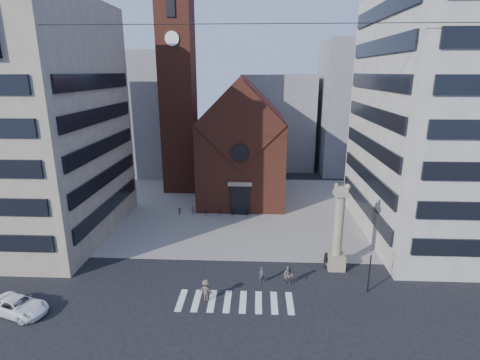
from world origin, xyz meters
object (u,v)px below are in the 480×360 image
at_px(lion_column, 338,236).
at_px(pedestrian_1, 288,276).
at_px(pedestrian_2, 325,260).
at_px(traffic_light, 370,268).
at_px(pedestrian_0, 262,275).
at_px(scooter_0, 180,210).
at_px(white_car, 18,306).

relative_size(lion_column, pedestrian_1, 4.59).
bearing_deg(pedestrian_2, traffic_light, -132.94).
height_order(traffic_light, pedestrian_1, traffic_light).
xyz_separation_m(pedestrian_0, scooter_0, (-10.97, 16.80, -0.29)).
bearing_deg(white_car, pedestrian_0, -57.31).
distance_m(traffic_light, pedestrian_1, 7.02).
bearing_deg(scooter_0, white_car, -120.18).
xyz_separation_m(lion_column, white_car, (-26.52, -8.38, -2.78)).
distance_m(traffic_light, scooter_0, 27.01).
height_order(pedestrian_0, pedestrian_2, pedestrian_2).
height_order(pedestrian_0, pedestrian_1, pedestrian_1).
bearing_deg(pedestrian_2, pedestrian_0, 125.42).
height_order(lion_column, white_car, lion_column).
bearing_deg(traffic_light, pedestrian_1, 173.82).
bearing_deg(pedestrian_2, lion_column, -79.81).
bearing_deg(scooter_0, pedestrian_2, -48.57).
bearing_deg(pedestrian_1, pedestrian_2, 70.96).
xyz_separation_m(white_car, scooter_0, (8.35, 22.26, -0.19)).
relative_size(lion_column, pedestrian_0, 5.61).
relative_size(traffic_light, pedestrian_1, 2.28).
height_order(lion_column, pedestrian_1, lion_column).
xyz_separation_m(traffic_light, pedestrian_0, (-9.19, 1.08, -1.51)).
relative_size(white_car, pedestrian_1, 2.59).
relative_size(white_car, pedestrian_2, 2.94).
bearing_deg(traffic_light, white_car, -171.27).
distance_m(lion_column, pedestrian_0, 8.22).
bearing_deg(traffic_light, scooter_0, 138.43).
bearing_deg(pedestrian_1, white_car, -135.98).
distance_m(white_car, pedestrian_2, 26.85).
height_order(traffic_light, pedestrian_0, traffic_light).
bearing_deg(white_car, traffic_light, -64.36).
xyz_separation_m(traffic_light, pedestrian_1, (-6.85, 0.74, -1.34)).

